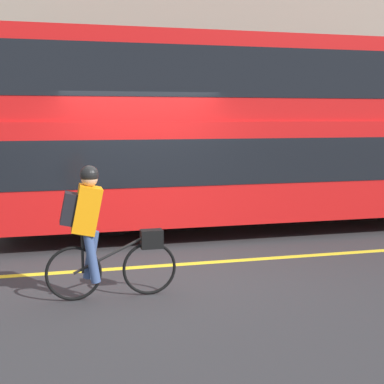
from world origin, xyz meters
TOP-DOWN VIEW (x-y plane):
  - ground_plane at (0.00, 0.00)m, footprint 80.00×80.00m
  - road_center_line at (0.00, 0.11)m, footprint 50.00×0.14m
  - sidewalk_curb at (0.00, 5.45)m, footprint 60.00×2.34m
  - building_facade at (0.00, 6.77)m, footprint 60.00×0.30m
  - bus at (3.15, 2.36)m, footprint 11.30×2.56m
  - cyclist_on_bike at (-0.89, -1.07)m, footprint 1.53×0.32m
  - trash_bin at (0.05, 5.33)m, footprint 0.53×0.53m

SIDE VIEW (x-z plane):
  - ground_plane at x=0.00m, z-range 0.00..0.00m
  - road_center_line at x=0.00m, z-range 0.00..0.01m
  - sidewalk_curb at x=0.00m, z-range 0.00..0.11m
  - trash_bin at x=0.05m, z-range 0.11..0.97m
  - cyclist_on_bike at x=-0.89m, z-range 0.07..1.64m
  - bus at x=3.15m, z-range 0.21..3.69m
  - building_facade at x=0.00m, z-range 0.00..9.25m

